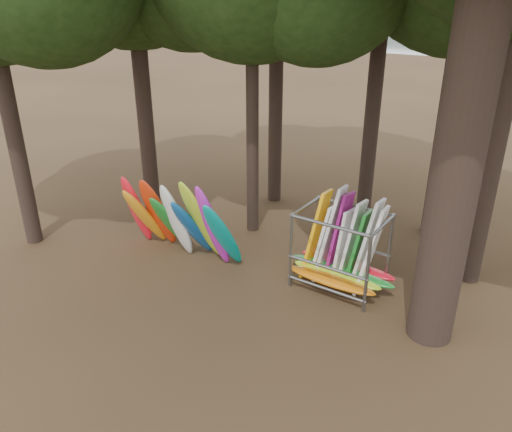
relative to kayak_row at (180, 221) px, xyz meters
The scene contains 3 objects.
ground 2.90m from the kayak_row, ahead, with size 120.00×120.00×0.00m, color #47331E.
kayak_row is the anchor object (origin of this frame).
storage_rack 4.88m from the kayak_row, 15.00° to the left, with size 3.16×1.57×2.88m.
Camera 1 is at (6.99, -9.74, 7.48)m, focal length 35.00 mm.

